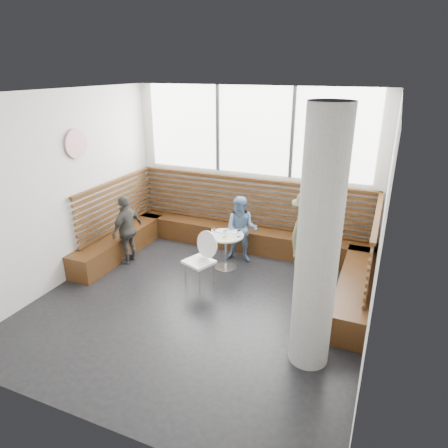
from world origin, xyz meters
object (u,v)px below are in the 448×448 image
at_px(child_left, 127,229).
at_px(cafe_table, 226,244).
at_px(adult_man, 307,237).
at_px(child_back, 241,230).
at_px(concrete_column, 318,245).
at_px(cafe_chair, 201,255).

bearing_deg(child_left, cafe_table, 108.11).
bearing_deg(adult_man, child_left, 108.76).
xyz_separation_m(adult_man, child_back, (-1.28, 0.29, -0.17)).
bearing_deg(concrete_column, cafe_table, 135.76).
distance_m(adult_man, child_left, 3.32).
bearing_deg(cafe_table, cafe_chair, -101.44).
distance_m(concrete_column, child_left, 4.14).
distance_m(concrete_column, adult_man, 2.21).
distance_m(cafe_chair, child_back, 1.18).
bearing_deg(child_left, adult_man, 104.30).
distance_m(cafe_chair, child_left, 1.71).
bearing_deg(adult_man, child_back, 86.31).
height_order(cafe_table, cafe_chair, cafe_chair).
bearing_deg(adult_man, concrete_column, -157.20).
bearing_deg(concrete_column, child_back, 127.88).
height_order(adult_man, child_left, adult_man).
bearing_deg(adult_man, cafe_chair, 127.33).
height_order(adult_man, child_back, adult_man).
xyz_separation_m(child_back, child_left, (-1.98, -0.86, 0.02)).
relative_size(cafe_chair, child_back, 0.75).
bearing_deg(child_back, cafe_table, -119.57).
relative_size(cafe_table, cafe_chair, 0.69).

